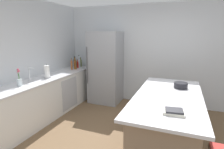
% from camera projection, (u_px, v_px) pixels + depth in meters
% --- Properties ---
extents(ground_plane, '(7.20, 7.20, 0.00)m').
position_uv_depth(ground_plane, '(130.00, 149.00, 2.97)').
color(ground_plane, brown).
extents(wall_rear, '(6.00, 0.10, 2.60)m').
position_uv_depth(wall_rear, '(155.00, 55.00, 4.73)').
color(wall_rear, silver).
rests_on(wall_rear, ground_plane).
extents(wall_left, '(0.10, 6.00, 2.60)m').
position_uv_depth(wall_left, '(11.00, 62.00, 3.56)').
color(wall_left, silver).
rests_on(wall_left, ground_plane).
extents(counter_run_left, '(0.64, 3.10, 0.90)m').
position_uv_depth(counter_run_left, '(49.00, 96.00, 4.13)').
color(counter_run_left, silver).
rests_on(counter_run_left, ground_plane).
extents(kitchen_island, '(1.00, 2.17, 0.91)m').
position_uv_depth(kitchen_island, '(167.00, 122.00, 2.92)').
color(kitchen_island, '#8E755B').
rests_on(kitchen_island, ground_plane).
extents(refrigerator, '(0.82, 0.71, 1.90)m').
position_uv_depth(refrigerator, '(106.00, 68.00, 4.89)').
color(refrigerator, '#93969B').
rests_on(refrigerator, ground_plane).
extents(sink_faucet, '(0.15, 0.05, 0.30)m').
position_uv_depth(sink_faucet, '(30.00, 74.00, 3.62)').
color(sink_faucet, silver).
rests_on(sink_faucet, counter_run_left).
extents(flower_vase, '(0.09, 0.09, 0.33)m').
position_uv_depth(flower_vase, '(19.00, 81.00, 3.33)').
color(flower_vase, silver).
rests_on(flower_vase, counter_run_left).
extents(paper_towel_roll, '(0.14, 0.14, 0.31)m').
position_uv_depth(paper_towel_roll, '(47.00, 72.00, 3.95)').
color(paper_towel_roll, gray).
rests_on(paper_towel_roll, counter_run_left).
extents(olive_oil_bottle, '(0.06, 0.06, 0.27)m').
position_uv_depth(olive_oil_bottle, '(81.00, 63.00, 5.31)').
color(olive_oil_bottle, olive).
rests_on(olive_oil_bottle, counter_run_left).
extents(soda_bottle, '(0.08, 0.08, 0.35)m').
position_uv_depth(soda_bottle, '(79.00, 63.00, 5.22)').
color(soda_bottle, silver).
rests_on(soda_bottle, counter_run_left).
extents(hot_sauce_bottle, '(0.05, 0.05, 0.24)m').
position_uv_depth(hot_sauce_bottle, '(78.00, 64.00, 5.13)').
color(hot_sauce_bottle, red).
rests_on(hot_sauce_bottle, counter_run_left).
extents(wine_bottle, '(0.08, 0.08, 0.34)m').
position_uv_depth(wine_bottle, '(75.00, 63.00, 5.06)').
color(wine_bottle, '#19381E').
rests_on(wine_bottle, counter_run_left).
extents(whiskey_bottle, '(0.08, 0.08, 0.33)m').
position_uv_depth(whiskey_bottle, '(75.00, 64.00, 4.94)').
color(whiskey_bottle, brown).
rests_on(whiskey_bottle, counter_run_left).
extents(vinegar_bottle, '(0.05, 0.05, 0.31)m').
position_uv_depth(vinegar_bottle, '(72.00, 65.00, 4.88)').
color(vinegar_bottle, '#994C23').
rests_on(vinegar_bottle, counter_run_left).
extents(cookbook_stack, '(0.25, 0.20, 0.05)m').
position_uv_depth(cookbook_stack, '(174.00, 112.00, 2.16)').
color(cookbook_stack, silver).
rests_on(cookbook_stack, kitchen_island).
extents(mixing_bowl, '(0.24, 0.24, 0.10)m').
position_uv_depth(mixing_bowl, '(181.00, 85.00, 3.19)').
color(mixing_bowl, black).
rests_on(mixing_bowl, kitchen_island).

